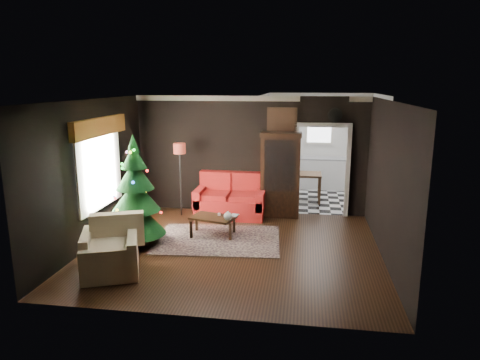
# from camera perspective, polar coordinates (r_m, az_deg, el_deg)

# --- Properties ---
(floor) EXTENTS (5.50, 5.50, 0.00)m
(floor) POSITION_cam_1_polar(r_m,az_deg,el_deg) (8.41, -0.92, -9.01)
(floor) COLOR black
(floor) RESTS_ON ground
(ceiling) EXTENTS (5.50, 5.50, 0.00)m
(ceiling) POSITION_cam_1_polar(r_m,az_deg,el_deg) (7.82, -1.00, 10.41)
(ceiling) COLOR white
(ceiling) RESTS_ON ground
(wall_back) EXTENTS (5.50, 0.00, 5.50)m
(wall_back) POSITION_cam_1_polar(r_m,az_deg,el_deg) (10.43, 1.31, 3.26)
(wall_back) COLOR black
(wall_back) RESTS_ON ground
(wall_front) EXTENTS (5.50, 0.00, 5.50)m
(wall_front) POSITION_cam_1_polar(r_m,az_deg,el_deg) (5.63, -5.18, -5.06)
(wall_front) COLOR black
(wall_front) RESTS_ON ground
(wall_left) EXTENTS (0.00, 5.50, 5.50)m
(wall_left) POSITION_cam_1_polar(r_m,az_deg,el_deg) (8.87, -18.76, 0.89)
(wall_left) COLOR black
(wall_left) RESTS_ON ground
(wall_right) EXTENTS (0.00, 5.50, 5.50)m
(wall_right) POSITION_cam_1_polar(r_m,az_deg,el_deg) (8.03, 18.79, -0.30)
(wall_right) COLOR black
(wall_right) RESTS_ON ground
(doorway) EXTENTS (1.10, 0.10, 2.10)m
(doorway) POSITION_cam_1_polar(r_m,az_deg,el_deg) (10.42, 10.61, 1.07)
(doorway) COLOR silver
(doorway) RESTS_ON ground
(left_window) EXTENTS (0.05, 1.60, 1.40)m
(left_window) POSITION_cam_1_polar(r_m,az_deg,el_deg) (9.02, -17.99, 1.46)
(left_window) COLOR white
(left_window) RESTS_ON wall_left
(valance) EXTENTS (0.12, 2.10, 0.35)m
(valance) POSITION_cam_1_polar(r_m,az_deg,el_deg) (8.87, -17.88, 6.65)
(valance) COLOR brown
(valance) RESTS_ON wall_left
(kitchen_floor) EXTENTS (3.00, 3.00, 0.00)m
(kitchen_floor) POSITION_cam_1_polar(r_m,az_deg,el_deg) (12.12, 10.19, -2.37)
(kitchen_floor) COLOR silver
(kitchen_floor) RESTS_ON ground
(kitchen_window) EXTENTS (0.70, 0.06, 0.70)m
(kitchen_window) POSITION_cam_1_polar(r_m,az_deg,el_deg) (13.24, 10.33, 6.38)
(kitchen_window) COLOR white
(kitchen_window) RESTS_ON ground
(rug) EXTENTS (2.59, 1.97, 0.01)m
(rug) POSITION_cam_1_polar(r_m,az_deg,el_deg) (8.89, -2.91, -7.77)
(rug) COLOR #442E3A
(rug) RESTS_ON ground
(loveseat) EXTENTS (1.70, 0.90, 1.00)m
(loveseat) POSITION_cam_1_polar(r_m,az_deg,el_deg) (10.24, -1.26, -2.07)
(loveseat) COLOR maroon
(loveseat) RESTS_ON ground
(curio_cabinet) EXTENTS (0.90, 0.45, 1.90)m
(curio_cabinet) POSITION_cam_1_polar(r_m,az_deg,el_deg) (10.22, 5.31, 0.44)
(curio_cabinet) COLOR black
(curio_cabinet) RESTS_ON ground
(floor_lamp) EXTENTS (0.34, 0.34, 1.80)m
(floor_lamp) POSITION_cam_1_polar(r_m,az_deg,el_deg) (10.33, -7.79, -0.18)
(floor_lamp) COLOR black
(floor_lamp) RESTS_ON ground
(christmas_tree) EXTENTS (1.40, 1.40, 2.10)m
(christmas_tree) POSITION_cam_1_polar(r_m,az_deg,el_deg) (8.54, -13.52, -1.63)
(christmas_tree) COLOR black
(christmas_tree) RESTS_ON ground
(armchair) EXTENTS (1.22, 1.22, 0.96)m
(armchair) POSITION_cam_1_polar(r_m,az_deg,el_deg) (7.54, -16.71, -8.47)
(armchair) COLOR tan
(armchair) RESTS_ON ground
(coffee_table) EXTENTS (0.99, 0.75, 0.40)m
(coffee_table) POSITION_cam_1_polar(r_m,az_deg,el_deg) (9.06, -3.55, -6.00)
(coffee_table) COLOR black
(coffee_table) RESTS_ON rug
(teapot) EXTENTS (0.26, 0.26, 0.19)m
(teapot) POSITION_cam_1_polar(r_m,az_deg,el_deg) (8.71, -1.60, -4.74)
(teapot) COLOR silver
(teapot) RESTS_ON coffee_table
(cup_a) EXTENTS (0.07, 0.07, 0.05)m
(cup_a) POSITION_cam_1_polar(r_m,az_deg,el_deg) (9.06, -2.75, -4.50)
(cup_a) COLOR white
(cup_a) RESTS_ON coffee_table
(cup_b) EXTENTS (0.07, 0.07, 0.06)m
(cup_b) POSITION_cam_1_polar(r_m,az_deg,el_deg) (8.86, -1.74, -4.86)
(cup_b) COLOR white
(cup_b) RESTS_ON coffee_table
(book) EXTENTS (0.15, 0.04, 0.21)m
(book) POSITION_cam_1_polar(r_m,az_deg,el_deg) (9.03, -1.21, -4.03)
(book) COLOR #A57E62
(book) RESTS_ON coffee_table
(wall_clock) EXTENTS (0.32, 0.32, 0.06)m
(wall_clock) POSITION_cam_1_polar(r_m,az_deg,el_deg) (10.20, 12.35, 8.30)
(wall_clock) COLOR silver
(wall_clock) RESTS_ON wall_back
(painting) EXTENTS (0.62, 0.05, 0.52)m
(painting) POSITION_cam_1_polar(r_m,az_deg,el_deg) (10.21, 5.52, 7.81)
(painting) COLOR #C67640
(painting) RESTS_ON wall_back
(kitchen_counter) EXTENTS (1.80, 0.60, 0.90)m
(kitchen_counter) POSITION_cam_1_polar(r_m,az_deg,el_deg) (13.18, 10.14, 0.86)
(kitchen_counter) COLOR white
(kitchen_counter) RESTS_ON ground
(kitchen_table) EXTENTS (0.70, 0.70, 0.75)m
(kitchen_table) POSITION_cam_1_polar(r_m,az_deg,el_deg) (11.73, 8.83, -0.94)
(kitchen_table) COLOR #55341F
(kitchen_table) RESTS_ON ground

